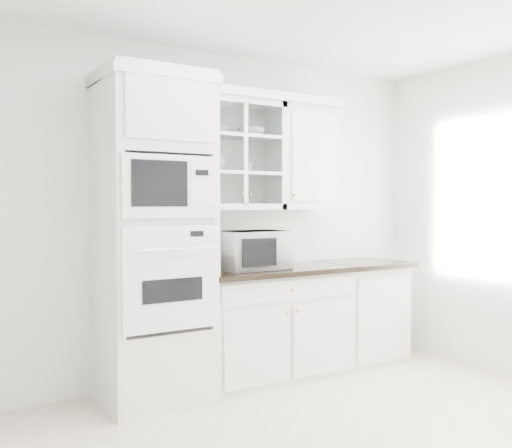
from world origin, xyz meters
TOP-DOWN VIEW (x-y plane):
  - ground at (0.00, 0.00)m, footprint 4.00×3.50m
  - room_shell at (0.00, 0.43)m, footprint 4.00×3.50m
  - oven_column at (-0.75, 1.42)m, footprint 0.76×0.68m
  - base_cabinet_run at (0.28, 1.45)m, footprint 1.32×0.67m
  - extra_base_cabinet at (1.28, 1.45)m, footprint 0.72×0.67m
  - upper_cabinet_glass at (0.03, 1.58)m, footprint 0.80×0.33m
  - upper_cabinet_solid at (0.71, 1.58)m, footprint 0.55×0.33m
  - crown_molding at (-0.07, 1.56)m, footprint 2.14×0.38m
  - countertop_microwave at (0.09, 1.42)m, footprint 0.54×0.45m
  - bowl_a at (-0.20, 1.57)m, footprint 0.30×0.30m
  - bowl_b at (0.19, 1.59)m, footprint 0.23×0.23m
  - cup_a at (-0.14, 1.58)m, footprint 0.15×0.15m
  - cup_b at (0.14, 1.59)m, footprint 0.10×0.10m

SIDE VIEW (x-z plane):
  - ground at x=0.00m, z-range 0.00..0.01m
  - base_cabinet_run at x=0.28m, z-range 0.00..0.92m
  - extra_base_cabinet at x=1.28m, z-range 0.00..0.92m
  - countertop_microwave at x=0.09m, z-range 0.92..1.23m
  - oven_column at x=-0.75m, z-range 0.00..2.40m
  - cup_b at x=0.14m, z-range 1.71..1.80m
  - cup_a at x=-0.14m, z-range 1.71..1.82m
  - room_shell at x=0.00m, z-range 0.43..3.13m
  - upper_cabinet_glass at x=0.03m, z-range 1.40..2.30m
  - upper_cabinet_solid at x=0.71m, z-range 1.40..2.30m
  - bowl_a at x=-0.20m, z-range 2.01..2.07m
  - bowl_b at x=0.19m, z-range 2.01..2.08m
  - crown_molding at x=-0.07m, z-range 2.30..2.37m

